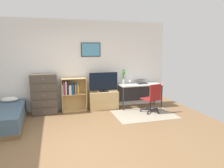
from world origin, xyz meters
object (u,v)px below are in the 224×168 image
at_px(office_chair, 153,98).
at_px(wine_glass, 130,81).
at_px(desk, 139,88).
at_px(computer_mouse, 149,83).
at_px(bookshelf, 72,92).
at_px(tv_stand, 104,100).
at_px(dresser, 44,94).
at_px(bamboo_vase, 123,77).
at_px(television, 104,82).
at_px(laptop, 141,82).

distance_m(office_chair, wine_glass, 0.89).
bearing_deg(wine_glass, desk, 21.28).
distance_m(desk, computer_mouse, 0.37).
relative_size(bookshelf, tv_stand, 1.12).
relative_size(dresser, bamboo_vase, 2.41).
bearing_deg(television, laptop, 2.37).
xyz_separation_m(dresser, television, (1.73, -0.01, 0.27)).
xyz_separation_m(desk, office_chair, (0.09, -0.78, -0.14)).
height_order(dresser, laptop, dresser).
bearing_deg(dresser, bookshelf, 4.52).
distance_m(desk, office_chair, 0.80).
height_order(tv_stand, laptop, laptop).
distance_m(bookshelf, wine_glass, 1.80).
bearing_deg(desk, dresser, -179.75).
bearing_deg(television, bamboo_vase, 11.76).
height_order(bookshelf, tv_stand, bookshelf).
bearing_deg(office_chair, wine_glass, 112.16).
xyz_separation_m(dresser, wine_glass, (2.54, -0.13, 0.30)).
height_order(laptop, wine_glass, wine_glass).
bearing_deg(dresser, television, -0.24).
bearing_deg(computer_mouse, office_chair, -108.24).
relative_size(laptop, bamboo_vase, 0.89).
relative_size(bookshelf, office_chair, 1.15).
bearing_deg(office_chair, tv_stand, 134.40).
distance_m(tv_stand, laptop, 1.37).
bearing_deg(television, bookshelf, 175.85).
distance_m(laptop, computer_mouse, 0.27).
bearing_deg(desk, laptop, 21.90).
distance_m(bookshelf, computer_mouse, 2.47).
xyz_separation_m(tv_stand, desk, (1.18, -0.00, 0.33)).
height_order(tv_stand, wine_glass, wine_glass).
height_order(bookshelf, laptop, bookshelf).
bearing_deg(bookshelf, bamboo_vase, 2.57).
distance_m(laptop, wine_glass, 0.49).
distance_m(bookshelf, office_chair, 2.38).
relative_size(dresser, tv_stand, 1.31).
bearing_deg(bookshelf, computer_mouse, -3.09).
bearing_deg(laptop, bamboo_vase, 165.86).
bearing_deg(computer_mouse, dresser, 178.75).
relative_size(television, computer_mouse, 8.40).
bearing_deg(wine_glass, dresser, 177.01).
bearing_deg(desk, computer_mouse, -14.58).
bearing_deg(dresser, laptop, 0.86).
bearing_deg(television, computer_mouse, -2.41).
relative_size(computer_mouse, wine_glass, 0.58).
relative_size(office_chair, laptop, 2.03).
height_order(television, computer_mouse, television).
height_order(television, laptop, television).
bearing_deg(computer_mouse, tv_stand, 176.74).
relative_size(bookshelf, computer_mouse, 9.53).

